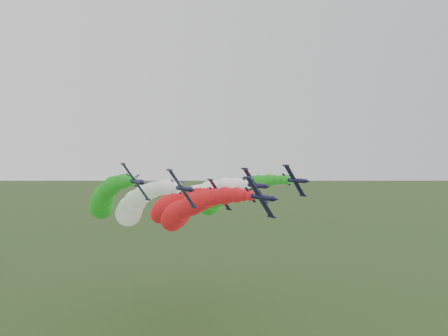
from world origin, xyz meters
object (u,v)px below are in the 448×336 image
Objects in this scene: jet_inner_right at (189,201)px; jet_outer_left at (104,199)px; jet_lead at (184,211)px; jet_inner_left at (134,206)px; jet_outer_right at (222,197)px; jet_trail at (168,207)px.

jet_inner_right is 1.01× the size of jet_outer_left.
jet_inner_left reaches higher than jet_lead.
jet_inner_left is 1.00× the size of jet_inner_right.
jet_inner_right is at bearing -160.31° from jet_outer_right.
jet_lead reaches higher than jet_trail.
jet_lead is at bearing -140.48° from jet_outer_right.
jet_lead is 14.77m from jet_inner_right.
jet_outer_right is 19.22m from jet_trail.
jet_outer_left is 40.63m from jet_outer_right.
jet_outer_right is (22.14, 18.27, 1.81)m from jet_lead.
jet_outer_left reaches higher than jet_trail.
jet_outer_left reaches higher than jet_outer_right.
jet_outer_left is at bearing -162.06° from jet_trail.
jet_outer_right is at bearing 19.69° from jet_inner_right.
jet_trail is at bearing 96.55° from jet_inner_right.
jet_inner_left is at bearing -171.76° from jet_outer_right.
jet_trail is (23.91, 7.74, -4.32)m from jet_outer_left.
jet_trail is at bearing 78.65° from jet_lead.
jet_lead is 26.93m from jet_outer_left.
jet_inner_right is (7.09, 12.88, 1.40)m from jet_lead.
jet_outer_left is 0.99× the size of jet_outer_right.
jet_lead is at bearing -51.12° from jet_inner_left.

